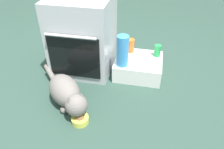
% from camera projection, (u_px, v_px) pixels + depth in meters
% --- Properties ---
extents(ground, '(8.00, 8.00, 0.00)m').
position_uv_depth(ground, '(79.00, 93.00, 2.00)').
color(ground, '#284238').
extents(oven, '(0.57, 0.62, 0.74)m').
position_uv_depth(oven, '(83.00, 34.00, 2.14)').
color(oven, '#B7BABF').
rests_on(oven, ground).
extents(pantry_cabinet, '(0.46, 0.42, 0.17)m').
position_uv_depth(pantry_cabinet, '(138.00, 66.00, 2.20)').
color(pantry_cabinet, white).
rests_on(pantry_cabinet, ground).
extents(food_bowl, '(0.14, 0.14, 0.08)m').
position_uv_depth(food_bowl, '(80.00, 119.00, 1.70)').
color(food_bowl, '#D1D14C').
rests_on(food_bowl, ground).
extents(cat, '(0.60, 0.61, 0.25)m').
position_uv_depth(cat, '(67.00, 93.00, 1.79)').
color(cat, slate).
rests_on(cat, ground).
extents(sauce_jar, '(0.08, 0.08, 0.14)m').
position_uv_depth(sauce_jar, '(130.00, 46.00, 2.23)').
color(sauce_jar, '#D16023').
rests_on(sauce_jar, pantry_cabinet).
extents(soda_can, '(0.07, 0.07, 0.12)m').
position_uv_depth(soda_can, '(157.00, 51.00, 2.16)').
color(soda_can, green).
rests_on(soda_can, pantry_cabinet).
extents(water_bottle, '(0.11, 0.11, 0.30)m').
position_uv_depth(water_bottle, '(123.00, 51.00, 1.98)').
color(water_bottle, '#388CD1').
rests_on(water_bottle, pantry_cabinet).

